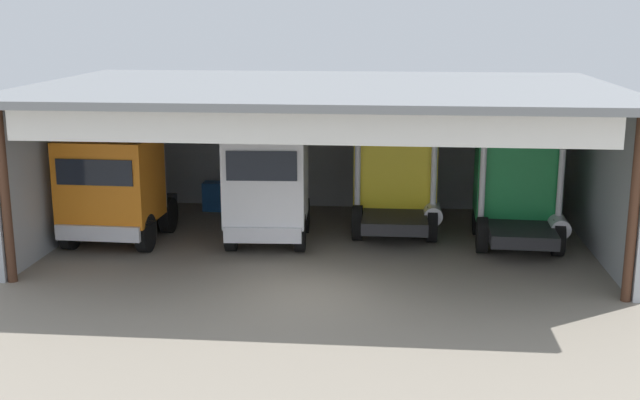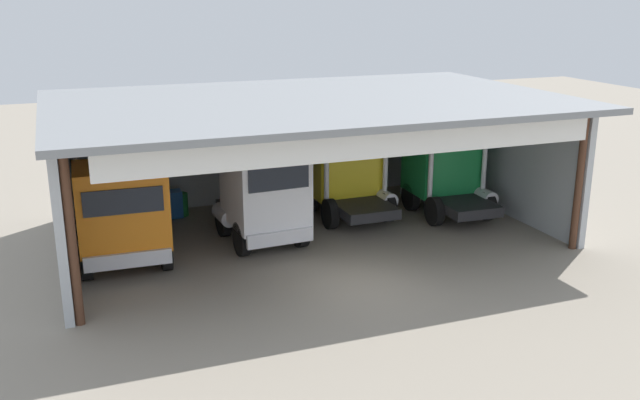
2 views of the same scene
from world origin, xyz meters
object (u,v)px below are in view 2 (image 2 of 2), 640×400
object	(u,v)px
truck_white_left_bay	(263,189)
truck_green_right_bay	(446,168)
truck_orange_center_left_bay	(121,212)
truck_yellow_center_right_bay	(345,165)
oil_drum	(180,205)
tool_cart	(170,204)

from	to	relation	value
truck_white_left_bay	truck_green_right_bay	xyz separation A→B (m)	(7.43, 0.97, -0.19)
truck_orange_center_left_bay	truck_yellow_center_right_bay	bearing A→B (deg)	-161.63
truck_green_right_bay	oil_drum	distance (m)	10.05
truck_green_right_bay	oil_drum	world-z (taller)	truck_green_right_bay
truck_orange_center_left_bay	truck_green_right_bay	size ratio (longest dim) A/B	1.08
truck_white_left_bay	truck_yellow_center_right_bay	bearing A→B (deg)	-153.87
truck_white_left_bay	truck_yellow_center_right_bay	xyz separation A→B (m)	(3.79, 2.13, -0.02)
truck_white_left_bay	oil_drum	distance (m)	4.81
truck_orange_center_left_bay	truck_white_left_bay	distance (m)	4.54
truck_orange_center_left_bay	truck_yellow_center_right_bay	distance (m)	8.68
truck_white_left_bay	tool_cart	xyz separation A→B (m)	(-2.44, 4.05, -1.40)
truck_white_left_bay	oil_drum	bearing A→B (deg)	-66.75
truck_yellow_center_right_bay	truck_orange_center_left_bay	bearing A→B (deg)	-163.65
truck_yellow_center_right_bay	oil_drum	bearing A→B (deg)	161.07
oil_drum	truck_yellow_center_right_bay	bearing A→B (deg)	-18.74
truck_white_left_bay	oil_drum	world-z (taller)	truck_white_left_bay
truck_orange_center_left_bay	truck_green_right_bay	bearing A→B (deg)	-171.91
truck_orange_center_left_bay	truck_yellow_center_right_bay	xyz separation A→B (m)	(8.32, 2.47, 0.15)
truck_orange_center_left_bay	truck_green_right_bay	world-z (taller)	truck_orange_center_left_bay
truck_orange_center_left_bay	tool_cart	world-z (taller)	truck_orange_center_left_bay
truck_orange_center_left_bay	tool_cart	size ratio (longest dim) A/B	4.52
truck_orange_center_left_bay	truck_white_left_bay	xyz separation A→B (m)	(4.53, 0.34, 0.18)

